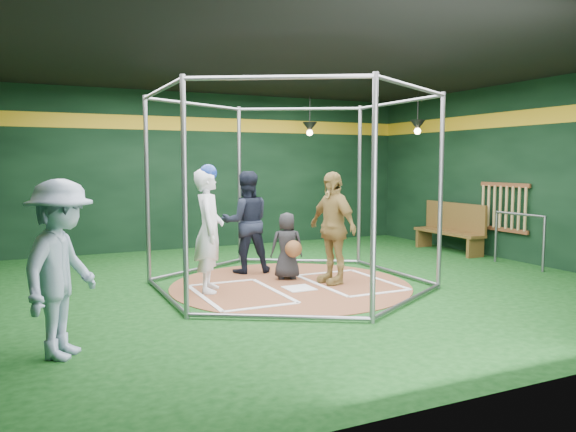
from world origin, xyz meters
name	(u,v)px	position (x,y,z in m)	size (l,w,h in m)	color
room_shell	(291,175)	(0.00, 0.01, 1.75)	(10.10, 9.10, 3.53)	#0B340D
clay_disc	(291,285)	(0.00, 0.00, 0.01)	(3.80, 3.80, 0.01)	brown
home_plate	(299,288)	(0.00, -0.30, 0.02)	(0.43, 0.43, 0.01)	white
batter_box_left	(240,294)	(-0.95, -0.25, 0.02)	(1.17, 1.77, 0.01)	white
batter_box_right	(350,282)	(0.95, -0.25, 0.02)	(1.17, 1.77, 0.01)	white
batting_cage	(291,191)	(0.00, 0.00, 1.50)	(4.05, 4.67, 3.00)	gray
bat_rack	(504,207)	(4.93, 0.40, 1.05)	(0.07, 1.25, 0.98)	brown
pendant_lamp_near	(310,127)	(2.20, 3.60, 2.74)	(0.34, 0.34, 0.90)	black
pendant_lamp_far	(418,125)	(4.00, 2.00, 2.74)	(0.34, 0.34, 0.90)	black
batter_figure	(209,229)	(-1.29, 0.13, 0.96)	(0.65, 0.78, 1.91)	white
visitor_leopard	(332,228)	(0.67, -0.14, 0.91)	(1.05, 0.44, 1.79)	tan
catcher_figure	(287,246)	(0.14, 0.43, 0.57)	(0.62, 0.64, 1.11)	black
umpire	(246,222)	(-0.27, 1.25, 0.90)	(0.87, 0.67, 1.78)	black
bystander_blue	(62,269)	(-3.46, -1.97, 0.89)	(1.15, 0.66, 1.79)	#9BB0CD
dugout_bench	(451,227)	(4.63, 1.57, 0.55)	(0.43, 1.83, 1.07)	brown
steel_railing	(519,231)	(4.55, -0.35, 0.67)	(0.05, 1.17, 1.01)	slate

